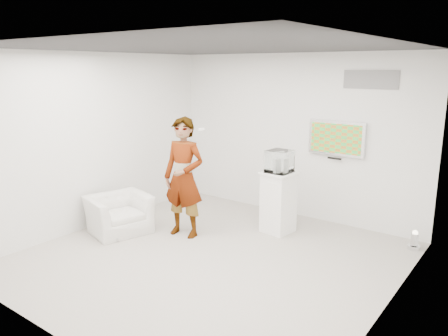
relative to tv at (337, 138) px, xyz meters
The scene contains 10 objects.
room 2.59m from the tv, 109.13° to the right, with size 5.01×5.01×3.00m.
tv is the anchor object (origin of this frame).
logo_decal 1.12m from the tv, ahead, with size 0.90×0.02×0.30m, color slate.
person 2.72m from the tv, 131.45° to the right, with size 0.72×0.47×1.98m, color silver.
armchair 3.96m from the tv, 137.06° to the right, with size 0.98×0.85×0.63m, color silver.
pedestal 1.51m from the tv, 121.85° to the right, with size 0.51×0.51×1.04m, color white.
floor_uplight 2.07m from the tv, 12.89° to the right, with size 0.19×0.19×0.29m, color silver.
vitrine 1.15m from the tv, 121.85° to the right, with size 0.37×0.37×0.37m, color white.
console 1.17m from the tv, 121.85° to the right, with size 0.05×0.17×0.24m, color white.
wii_remote 2.39m from the tv, 130.41° to the right, with size 0.03×0.12×0.03m, color white.
Camera 1 is at (3.73, -4.69, 2.75)m, focal length 35.00 mm.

